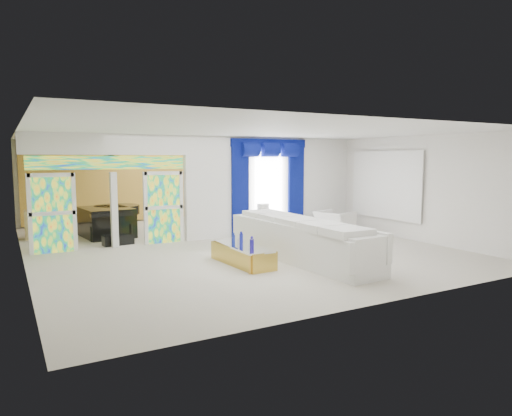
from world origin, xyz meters
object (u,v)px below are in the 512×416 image
white_sofa (300,242)px  armchair (335,222)px  coffee_table (242,255)px  console_table (271,228)px  grand_piano (106,222)px

white_sofa → armchair: (3.18, 2.73, -0.09)m
coffee_table → armchair: 5.14m
white_sofa → coffee_table: (-1.35, 0.30, -0.23)m
console_table → grand_piano: 5.04m
white_sofa → coffee_table: 1.40m
coffee_table → console_table: size_ratio=1.55×
coffee_table → armchair: (4.53, 2.43, 0.14)m
white_sofa → console_table: white_sofa is taller
console_table → grand_piano: size_ratio=0.70×
armchair → grand_piano: grand_piano is taller
armchair → console_table: bearing=55.2°
coffee_table → armchair: size_ratio=1.75×
grand_piano → white_sofa: bearing=-66.2°
coffee_table → grand_piano: 5.65m
white_sofa → coffee_table: bearing=164.0°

